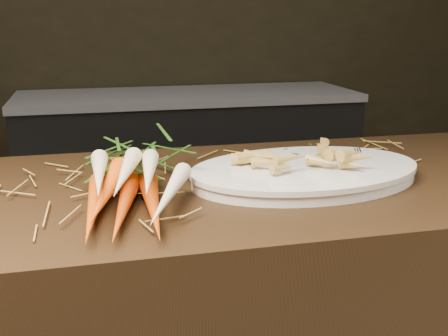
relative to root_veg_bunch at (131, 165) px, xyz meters
name	(u,v)px	position (x,y,z in m)	size (l,w,h in m)	color
back_counter	(189,167)	(0.46, 1.89, -0.53)	(1.82, 0.62, 0.84)	black
straw_bedding	(206,180)	(0.16, 0.01, -0.04)	(1.40, 0.60, 0.02)	olive
root_veg_bunch	(131,165)	(0.00, 0.00, 0.00)	(0.25, 0.61, 0.11)	#DB4705
serving_platter	(306,174)	(0.37, -0.02, -0.04)	(0.51, 0.34, 0.03)	white
roasted_veg_heap	(306,156)	(0.37, -0.02, 0.00)	(0.25, 0.18, 0.06)	#A88432
serving_fork	(382,162)	(0.55, -0.02, -0.02)	(0.02, 0.19, 0.00)	silver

